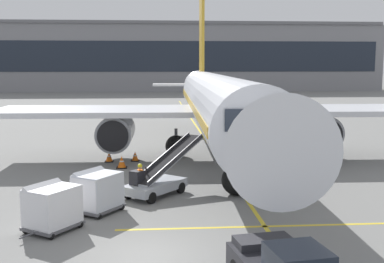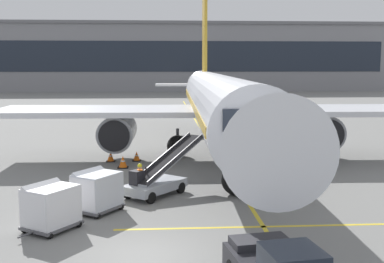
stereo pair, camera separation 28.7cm
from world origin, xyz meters
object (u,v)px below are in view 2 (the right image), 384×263
belt_loader (158,178)px  ground_crew_by_loader (115,186)px  safety_cone_wingtip (111,157)px  safety_cone_engine_keepout (123,162)px  ground_crew_by_carts (140,178)px  parked_airplane (219,104)px  baggage_cart_lead (96,190)px  safety_cone_nose_mark (137,156)px  baggage_cart_second (50,206)px

belt_loader → ground_crew_by_loader: size_ratio=2.85×
safety_cone_wingtip → safety_cone_engine_keepout: bearing=-64.9°
belt_loader → safety_cone_engine_keepout: belt_loader is taller
belt_loader → ground_crew_by_carts: size_ratio=2.85×
belt_loader → ground_crew_by_carts: (-0.89, -0.60, 0.16)m
parked_airplane → safety_cone_wingtip: bearing=-175.1°
ground_crew_by_loader → safety_cone_wingtip: ground_crew_by_loader is taller
baggage_cart_lead → safety_cone_engine_keepout: bearing=87.1°
ground_crew_by_loader → safety_cone_engine_keepout: bearing=91.8°
parked_airplane → baggage_cart_lead: parked_airplane is taller
safety_cone_wingtip → belt_loader: bearing=-69.8°
parked_airplane → safety_cone_nose_mark: parked_airplane is taller
parked_airplane → safety_cone_wingtip: size_ratio=60.32×
belt_loader → baggage_cart_second: belt_loader is taller
safety_cone_engine_keepout → safety_cone_wingtip: size_ratio=1.14×
baggage_cart_lead → baggage_cart_second: bearing=-122.9°
baggage_cart_lead → safety_cone_engine_keepout: size_ratio=3.53×
baggage_cart_lead → ground_crew_by_loader: baggage_cart_lead is taller
baggage_cart_second → ground_crew_by_loader: (2.30, 3.02, -0.00)m
baggage_cart_lead → ground_crew_by_carts: baggage_cart_lead is taller
safety_cone_nose_mark → parked_airplane: bearing=5.1°
safety_cone_wingtip → safety_cone_nose_mark: size_ratio=1.03×
ground_crew_by_carts → safety_cone_wingtip: 9.77m
belt_loader → safety_cone_wingtip: belt_loader is taller
belt_loader → safety_cone_engine_keepout: (-2.27, 6.75, -0.46)m
belt_loader → ground_crew_by_loader: bearing=-132.6°
belt_loader → safety_cone_engine_keepout: bearing=108.6°
safety_cone_wingtip → safety_cone_nose_mark: 1.76m
parked_airplane → safety_cone_nose_mark: bearing=-174.9°
baggage_cart_lead → ground_crew_by_carts: bearing=49.9°
parked_airplane → baggage_cart_second: 17.20m
ground_crew_by_carts → safety_cone_nose_mark: (-0.61, 9.59, -0.68)m
ground_crew_by_loader → safety_cone_engine_keepout: (-0.29, 8.90, -0.63)m
parked_airplane → belt_loader: 10.83m
ground_crew_by_carts → safety_cone_nose_mark: bearing=93.7°
baggage_cart_second → ground_crew_by_carts: size_ratio=1.55×
baggage_cart_second → ground_crew_by_carts: baggage_cart_second is taller
baggage_cart_second → safety_cone_wingtip: (1.02, 14.03, -0.67)m
belt_loader → ground_crew_by_loader: belt_loader is taller
safety_cone_engine_keepout → safety_cone_wingtip: bearing=115.1°
baggage_cart_lead → parked_airplane: bearing=60.4°
ground_crew_by_loader → baggage_cart_second: bearing=-127.3°
ground_crew_by_loader → ground_crew_by_carts: (1.10, 1.55, 0.00)m
ground_crew_by_carts → safety_cone_nose_mark: 9.64m
parked_airplane → safety_cone_nose_mark: (-5.74, -0.51, -3.52)m
ground_crew_by_carts → safety_cone_engine_keepout: bearing=100.7°
parked_airplane → baggage_cart_second: (-8.52, -14.67, -2.84)m
belt_loader → safety_cone_wingtip: (-3.26, 8.86, -0.51)m
safety_cone_nose_mark → baggage_cart_second: bearing=-101.1°
ground_crew_by_loader → parked_airplane: bearing=61.9°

